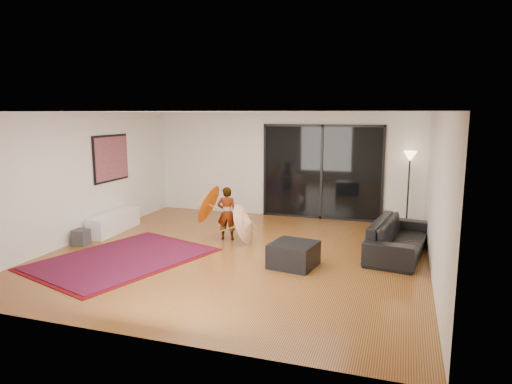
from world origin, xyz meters
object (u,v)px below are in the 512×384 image
at_px(media_console, 114,222).
at_px(sofa, 399,237).
at_px(child, 227,213).
at_px(ottoman, 294,255).

relative_size(media_console, sofa, 0.70).
bearing_deg(child, sofa, 168.13).
bearing_deg(ottoman, sofa, 36.93).
bearing_deg(ottoman, child, 144.46).
xyz_separation_m(media_console, ottoman, (4.45, -1.06, -0.01)).
bearing_deg(ottoman, media_console, 166.66).
bearing_deg(sofa, child, 99.21).
bearing_deg(child, ottoman, 131.73).
xyz_separation_m(sofa, child, (-3.51, -0.05, 0.24)).
relative_size(media_console, ottoman, 2.12).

